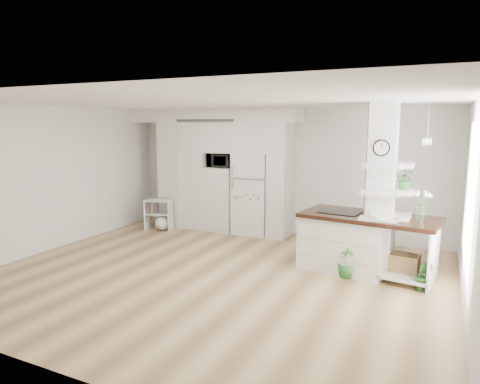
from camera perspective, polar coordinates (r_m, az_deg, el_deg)
The scene contains 14 objects.
floor at distance 6.90m, azimuth -3.38°, elevation -11.04°, with size 7.00×6.00×0.01m, color tan.
room at distance 6.50m, azimuth -3.53°, elevation 4.50°, with size 7.04×6.04×2.72m.
cabinet_wall at distance 9.56m, azimuth -3.32°, elevation 3.88°, with size 4.00×0.71×2.70m.
refrigerator at distance 9.24m, azimuth 1.78°, elevation -0.24°, with size 0.78×0.69×1.75m.
column at distance 6.91m, azimuth 18.86°, elevation 0.10°, with size 0.69×0.90×2.70m.
window at distance 6.04m, azimuth 28.39°, elevation -0.34°, with size 2.40×2.40×0.00m, color white.
pendant_light at distance 6.00m, azimuth 11.61°, elevation 6.48°, with size 0.12×0.12×0.10m, color white.
kitchen_island at distance 7.25m, azimuth 14.85°, elevation -6.28°, with size 2.21×1.26×1.51m.
bookshelf at distance 9.79m, azimuth -10.62°, elevation -3.27°, with size 0.65×0.49×0.69m.
floor_plant_a at distance 6.76m, azimuth 23.27°, elevation -10.22°, with size 0.25×0.20×0.45m, color #2D6A2A.
floor_plant_b at distance 6.93m, azimuth 14.11°, elevation -8.87°, with size 0.30×0.30×0.54m, color #2D6A2A.
microwave at distance 9.43m, azimuth -2.53°, elevation 4.20°, with size 0.54×0.37×0.30m, color #2D2D2D.
shelf_plant at distance 7.03m, azimuth 21.13°, elevation 1.55°, with size 0.27×0.23×0.30m, color #2D6A2A.
decor_bowl at distance 6.76m, azimuth 17.81°, elevation -3.06°, with size 0.22×0.22×0.05m, color white.
Camera 1 is at (3.15, -5.66, 2.38)m, focal length 32.00 mm.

